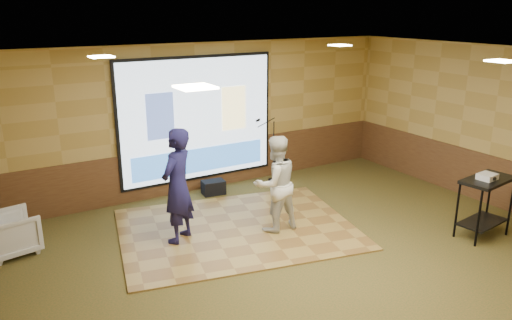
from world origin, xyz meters
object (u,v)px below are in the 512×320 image
mic_stand (271,159)px  player_right (275,184)px  duffel_bag (213,187)px  banquet_chair (12,233)px  av_table (486,196)px  dance_floor (237,229)px  projector_screen (198,120)px  projector (487,177)px  player_left (177,186)px

mic_stand → player_right: bearing=-120.3°
duffel_bag → banquet_chair: bearing=-169.1°
av_table → mic_stand: bearing=110.2°
dance_floor → projector_screen: bearing=82.4°
dance_floor → banquet_chair: banquet_chair is taller
banquet_chair → player_right: bearing=-120.1°
av_table → dance_floor: bearing=145.9°
projector → mic_stand: 4.42m
banquet_chair → player_left: bearing=-122.1°
projector → duffel_bag: 5.07m
banquet_chair → duffel_bag: banquet_chair is taller
player_right → duffel_bag: player_right is taller
projector_screen → projector: 5.38m
player_right → mic_stand: (1.32, 2.20, -0.36)m
projector → av_table: bearing=11.0°
dance_floor → player_left: 1.38m
projector_screen → player_right: (0.25, -2.49, -0.63)m
projector_screen → av_table: size_ratio=3.28×
player_left → dance_floor: bearing=138.0°
player_right → banquet_chair: 4.18m
player_left → mic_stand: bearing=174.4°
player_left → duffel_bag: 2.33m
player_right → mic_stand: player_right is taller
banquet_chair → duffel_bag: bearing=-89.7°
projector → dance_floor: bearing=139.6°
player_right → mic_stand: 2.59m
projector_screen → player_left: (-1.29, -2.04, -0.52)m
dance_floor → av_table: av_table is taller
player_left → projector: size_ratio=6.50×
av_table → projector: 0.35m
av_table → duffel_bag: bearing=126.4°
projector_screen → player_left: size_ratio=1.79×
projector_screen → mic_stand: size_ratio=2.32×
mic_stand → banquet_chair: 5.30m
dance_floor → player_left: size_ratio=2.09×
projector → mic_stand: mic_stand is taller
projector → banquet_chair: projector is taller
av_table → mic_stand: (-1.52, 4.12, -0.23)m
player_right → dance_floor: bearing=-33.6°
dance_floor → player_left: player_left is taller
av_table → banquet_chair: 7.53m
player_left → duffel_bag: bearing=-167.5°
player_right → banquet_chair: bearing=-19.0°
player_right → duffel_bag: 2.23m
projector_screen → banquet_chair: projector_screen is taller
dance_floor → banquet_chair: (-3.38, 1.01, 0.32)m
player_right → av_table: size_ratio=1.62×
av_table → banquet_chair: av_table is taller
duffel_bag → dance_floor: bearing=-103.0°
player_right → projector: bearing=145.5°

